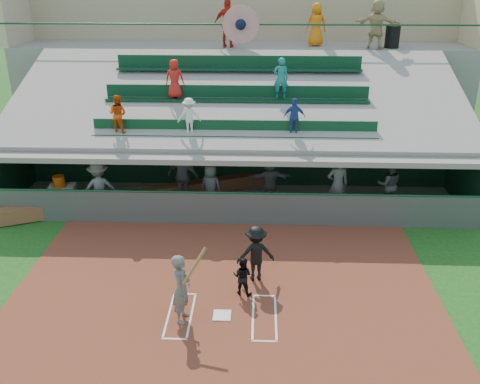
{
  "coord_description": "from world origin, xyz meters",
  "views": [
    {
      "loc": [
        0.85,
        -10.69,
        7.89
      ],
      "look_at": [
        0.3,
        3.5,
        1.8
      ],
      "focal_mm": 40.0,
      "sensor_mm": 36.0,
      "label": 1
    }
  ],
  "objects_px": {
    "home_plate": "(222,315)",
    "water_cooler": "(59,182)",
    "catcher": "(242,276)",
    "white_table": "(63,197)",
    "batter_at_plate": "(182,288)",
    "trash_bin": "(392,37)"
  },
  "relations": [
    {
      "from": "catcher",
      "to": "white_table",
      "type": "xyz_separation_m",
      "value": [
        -6.43,
        5.07,
        -0.11
      ]
    },
    {
      "from": "home_plate",
      "to": "catcher",
      "type": "height_order",
      "value": "catcher"
    },
    {
      "from": "batter_at_plate",
      "to": "water_cooler",
      "type": "distance_m",
      "value": 7.98
    },
    {
      "from": "batter_at_plate",
      "to": "trash_bin",
      "type": "xyz_separation_m",
      "value": [
        7.28,
        12.86,
        4.15
      ]
    },
    {
      "from": "home_plate",
      "to": "trash_bin",
      "type": "xyz_separation_m",
      "value": [
        6.35,
        12.7,
        5.02
      ]
    },
    {
      "from": "catcher",
      "to": "water_cooler",
      "type": "distance_m",
      "value": 8.19
    },
    {
      "from": "white_table",
      "to": "trash_bin",
      "type": "height_order",
      "value": "trash_bin"
    },
    {
      "from": "home_plate",
      "to": "water_cooler",
      "type": "height_order",
      "value": "water_cooler"
    },
    {
      "from": "catcher",
      "to": "water_cooler",
      "type": "xyz_separation_m",
      "value": [
        -6.47,
        5.01,
        0.48
      ]
    },
    {
      "from": "batter_at_plate",
      "to": "catcher",
      "type": "height_order",
      "value": "batter_at_plate"
    },
    {
      "from": "home_plate",
      "to": "batter_at_plate",
      "type": "relative_size",
      "value": 0.22
    },
    {
      "from": "batter_at_plate",
      "to": "water_cooler",
      "type": "height_order",
      "value": "batter_at_plate"
    },
    {
      "from": "catcher",
      "to": "white_table",
      "type": "height_order",
      "value": "catcher"
    },
    {
      "from": "catcher",
      "to": "trash_bin",
      "type": "bearing_deg",
      "value": -102.11
    },
    {
      "from": "batter_at_plate",
      "to": "white_table",
      "type": "relative_size",
      "value": 2.2
    },
    {
      "from": "home_plate",
      "to": "trash_bin",
      "type": "distance_m",
      "value": 15.06
    },
    {
      "from": "water_cooler",
      "to": "trash_bin",
      "type": "bearing_deg",
      "value": 28.48
    },
    {
      "from": "batter_at_plate",
      "to": "water_cooler",
      "type": "xyz_separation_m",
      "value": [
        -5.08,
        6.15,
        0.12
      ]
    },
    {
      "from": "white_table",
      "to": "water_cooler",
      "type": "bearing_deg",
      "value": -132.62
    },
    {
      "from": "white_table",
      "to": "batter_at_plate",
      "type": "bearing_deg",
      "value": -58.74
    },
    {
      "from": "white_table",
      "to": "trash_bin",
      "type": "distance_m",
      "value": 14.74
    },
    {
      "from": "home_plate",
      "to": "water_cooler",
      "type": "distance_m",
      "value": 8.54
    }
  ]
}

